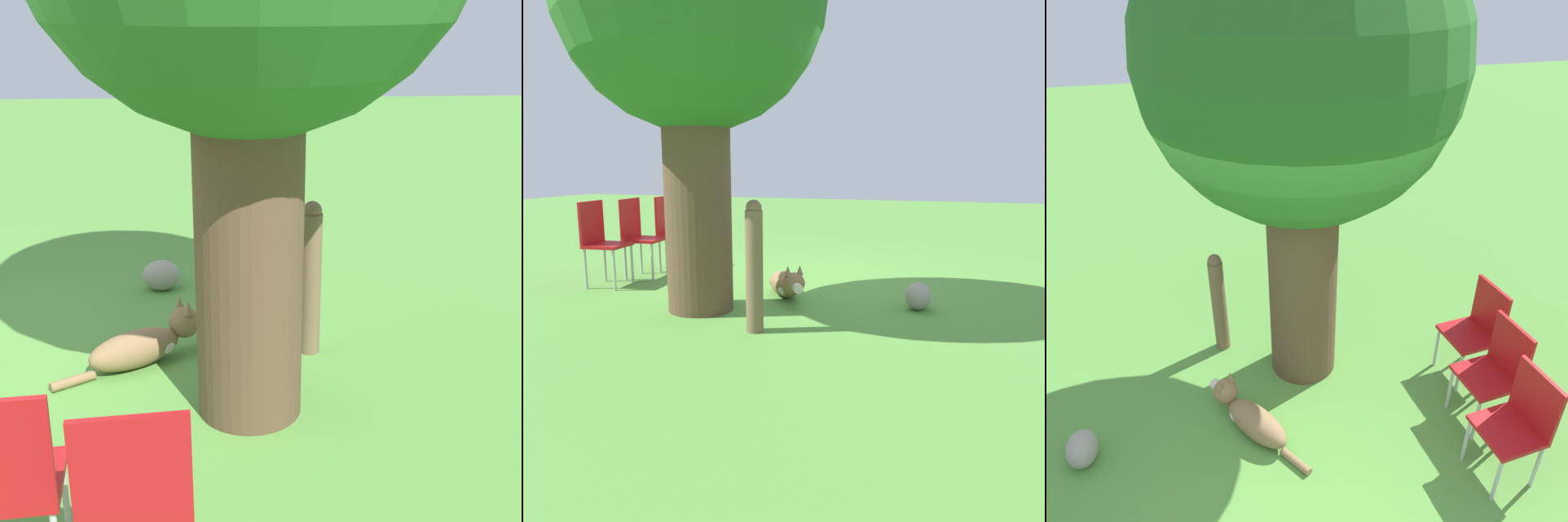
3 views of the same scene
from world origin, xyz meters
TOP-DOWN VIEW (x-y plane):
  - ground_plane at (0.00, 0.00)m, footprint 30.00×30.00m
  - dog at (-0.28, 0.61)m, footprint 0.73×1.03m
  - fence_post at (-0.38, 1.75)m, footprint 0.14×0.14m
  - red_chair_1 at (1.77, 0.25)m, footprint 0.46×0.48m
  - red_chair_2 at (1.91, 0.78)m, footprint 0.46×0.48m
  - garden_rock at (-1.62, 0.62)m, footprint 0.24×0.32m

SIDE VIEW (x-z plane):
  - ground_plane at x=0.00m, z-range 0.00..0.00m
  - garden_rock at x=-1.62m, z-range 0.00..0.26m
  - dog at x=-0.28m, z-range -0.06..0.35m
  - fence_post at x=-0.38m, z-range 0.01..1.11m
  - red_chair_1 at x=1.77m, z-range 0.08..1.05m
  - red_chair_2 at x=1.91m, z-range 0.08..1.05m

